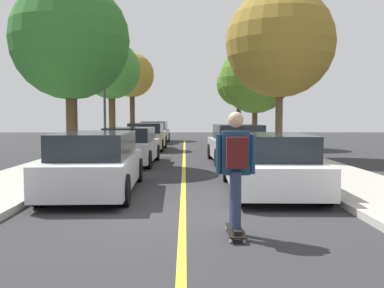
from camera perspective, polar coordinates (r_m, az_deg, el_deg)
ground at (r=7.84m, az=-1.25°, el=-9.40°), size 80.00×80.00×0.00m
center_line at (r=11.77m, az=-1.14°, el=-4.97°), size 0.12×39.20×0.01m
parked_car_left_nearest at (r=10.18m, az=-12.70°, el=-2.46°), size 1.95×4.63×1.41m
parked_car_left_near at (r=16.04m, az=-8.36°, el=-0.32°), size 2.06×4.30×1.37m
parked_car_left_far at (r=22.90m, az=-6.13°, el=1.01°), size 2.04×4.23×1.43m
parked_car_left_farthest at (r=28.75m, az=-5.06°, el=1.56°), size 1.96×4.44×1.45m
parked_car_right_nearest at (r=10.20m, az=10.33°, el=-2.56°), size 2.13×4.59×1.37m
parked_car_right_near at (r=16.51m, az=6.00°, el=-0.00°), size 2.08×4.21×1.47m
street_tree_left_nearest at (r=15.90m, az=-15.99°, el=13.16°), size 4.15×4.15×6.38m
street_tree_left_near at (r=23.95m, az=-10.74°, el=9.64°), size 3.16×3.16×5.76m
street_tree_left_far at (r=32.87m, az=-8.05°, el=9.08°), size 3.34×3.34×6.44m
street_tree_right_nearest at (r=18.44m, az=11.70°, el=13.10°), size 4.51×4.51×6.94m
street_tree_right_near at (r=24.37m, az=8.46°, el=8.71°), size 3.95×3.95×5.77m
street_tree_right_far at (r=31.54m, az=6.30°, el=7.99°), size 3.27×3.27×5.66m
fire_hydrant at (r=15.75m, az=-14.05°, el=-1.11°), size 0.20×0.20×0.70m
streetlamp at (r=20.74m, az=-11.65°, el=7.13°), size 0.36×0.24×5.02m
skateboard at (r=6.46m, az=5.79°, el=-11.49°), size 0.24×0.84×0.10m
skateboarder at (r=6.24m, az=5.88°, el=-2.64°), size 0.58×0.70×1.74m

